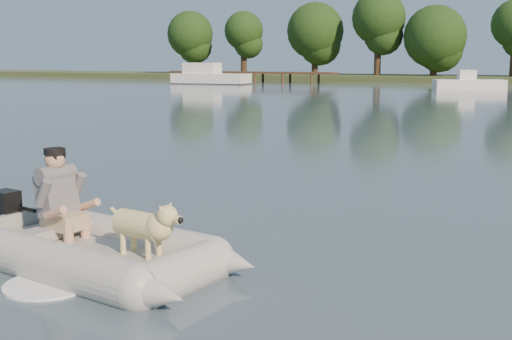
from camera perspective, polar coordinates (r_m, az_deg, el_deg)
The scene contains 8 objects.
water at distance 6.96m, azimuth -9.28°, elevation -8.86°, with size 160.00×160.00×0.00m, color slate.
dock at distance 64.66m, azimuth -0.54°, elevation 8.28°, with size 18.00×2.00×1.04m, color #4C331E, non-canonical shape.
dinghy at distance 7.08m, azimuth -14.10°, elevation -3.97°, with size 4.42×3.01×1.32m, color #A0A09B, non-canonical shape.
man at distance 7.58m, azimuth -17.21°, elevation -1.84°, with size 0.69×0.59×1.03m, color slate, non-canonical shape.
dog at distance 6.70m, azimuth -10.25°, elevation -5.23°, with size 0.89×0.32×0.59m, color #CEBD76, non-canonical shape.
outboard_motor at distance 8.37m, azimuth -21.22°, elevation -4.11°, with size 0.39×0.28×0.75m, color black, non-canonical shape.
cabin_cruiser at distance 59.17m, azimuth -4.03°, elevation 8.56°, with size 7.42×2.65×2.30m, color white, non-canonical shape.
motorboat at distance 49.63m, azimuth 18.44°, elevation 7.88°, with size 5.15×1.98×2.18m, color white, non-canonical shape.
Camera 1 is at (3.95, -5.29, 2.21)m, focal length 45.00 mm.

